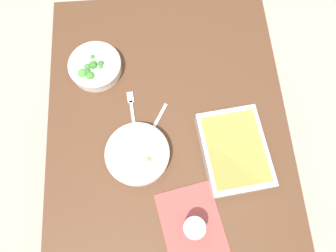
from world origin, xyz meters
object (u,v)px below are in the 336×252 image
object	(u,v)px
spoon_by_stew	(153,129)
drink_cup	(194,228)
fork_on_table	(132,110)
stew_bowl	(138,154)
baking_dish	(234,150)
broccoli_bowl	(95,67)

from	to	relation	value
spoon_by_stew	drink_cup	bearing A→B (deg)	17.58
fork_on_table	stew_bowl	bearing A→B (deg)	5.07
baking_dish	drink_cup	bearing A→B (deg)	-34.28
stew_bowl	broccoli_bowl	world-z (taller)	broccoli_bowl
stew_bowl	baking_dish	distance (m)	0.34
broccoli_bowl	spoon_by_stew	distance (m)	0.34
stew_bowl	drink_cup	xyz separation A→B (m)	(0.26, 0.17, 0.01)
stew_bowl	drink_cup	world-z (taller)	drink_cup
stew_bowl	baking_dish	bearing A→B (deg)	88.02
baking_dish	fork_on_table	xyz separation A→B (m)	(-0.19, -0.36, -0.03)
stew_bowl	baking_dish	size ratio (longest dim) A/B	0.71
spoon_by_stew	broccoli_bowl	bearing A→B (deg)	-141.79
stew_bowl	fork_on_table	distance (m)	0.19
stew_bowl	spoon_by_stew	distance (m)	0.12
broccoli_bowl	drink_cup	xyz separation A→B (m)	(0.62, 0.32, 0.01)
stew_bowl	fork_on_table	bearing A→B (deg)	-174.93
baking_dish	drink_cup	distance (m)	0.30
stew_bowl	spoon_by_stew	xyz separation A→B (m)	(-0.10, 0.06, -0.03)
broccoli_bowl	spoon_by_stew	size ratio (longest dim) A/B	1.28
broccoli_bowl	baking_dish	xyz separation A→B (m)	(0.37, 0.49, 0.00)
stew_bowl	drink_cup	size ratio (longest dim) A/B	2.67
drink_cup	fork_on_table	distance (m)	0.48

